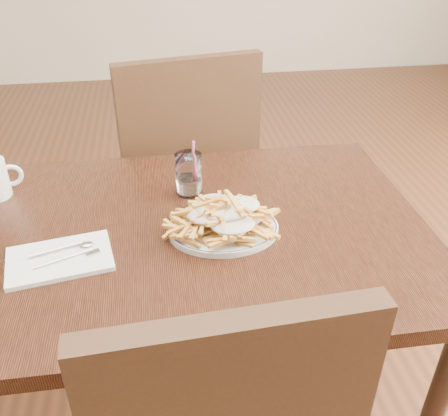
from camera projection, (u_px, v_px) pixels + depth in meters
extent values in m
cube|color=black|center=(181.00, 235.00, 1.22)|extent=(1.20, 0.80, 0.04)
cylinder|color=black|center=(12.00, 280.00, 1.64)|extent=(0.05, 0.05, 0.71)
cylinder|color=black|center=(333.00, 250.00, 1.78)|extent=(0.05, 0.05, 0.71)
cube|color=black|center=(179.00, 180.00, 1.95)|extent=(0.55, 0.55, 0.04)
cube|color=black|center=(192.00, 136.00, 1.63)|extent=(0.47, 0.14, 0.51)
cylinder|color=black|center=(212.00, 200.00, 2.31)|extent=(0.04, 0.04, 0.46)
cylinder|color=black|center=(125.00, 216.00, 2.19)|extent=(0.04, 0.04, 0.46)
cylinder|color=black|center=(244.00, 250.00, 1.99)|extent=(0.04, 0.04, 0.46)
cylinder|color=black|center=(144.00, 272.00, 1.87)|extent=(0.04, 0.04, 0.46)
torus|color=black|center=(224.00, 228.00, 1.18)|extent=(0.27, 0.27, 0.01)
ellipsoid|color=beige|center=(224.00, 207.00, 1.15)|extent=(0.22, 0.20, 0.03)
cube|color=silver|center=(60.00, 259.00, 1.10)|extent=(0.25, 0.18, 0.01)
cylinder|color=white|center=(189.00, 174.00, 1.32)|extent=(0.07, 0.07, 0.11)
cylinder|color=white|center=(189.00, 184.00, 1.34)|extent=(0.06, 0.06, 0.05)
cylinder|color=#DD5486|center=(193.00, 165.00, 1.31)|extent=(0.02, 0.04, 0.15)
torus|color=white|center=(11.00, 175.00, 1.32)|extent=(0.06, 0.03, 0.06)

